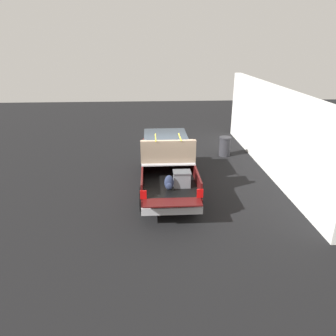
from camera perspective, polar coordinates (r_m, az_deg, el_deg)
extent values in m
plane|color=black|center=(12.72, -0.16, -3.61)|extent=(40.00, 40.00, 0.00)
cube|color=#470F0F|center=(12.46, -0.16, -0.99)|extent=(5.50, 1.92, 0.44)
cube|color=black|center=(11.27, 0.18, -2.21)|extent=(2.80, 1.80, 0.04)
cube|color=#470F0F|center=(11.16, -4.59, -1.24)|extent=(2.80, 0.06, 0.50)
cube|color=#470F0F|center=(11.27, 4.91, -1.02)|extent=(2.80, 0.06, 0.50)
cube|color=#470F0F|center=(12.45, -0.21, 1.30)|extent=(0.06, 1.80, 0.50)
cube|color=#470F0F|center=(9.76, 0.79, -6.18)|extent=(0.55, 1.80, 0.04)
cube|color=#B2B2B7|center=(11.80, -0.05, 1.53)|extent=(1.25, 1.92, 0.04)
cube|color=#470F0F|center=(13.56, -0.48, 3.03)|extent=(2.30, 1.92, 0.50)
cube|color=#2D3842|center=(13.31, -0.47, 4.97)|extent=(1.94, 1.76, 0.52)
cube|color=#470F0F|center=(14.86, -0.75, 4.47)|extent=(0.40, 1.82, 0.38)
cube|color=#B2B2B7|center=(10.06, 0.71, -7.48)|extent=(0.24, 1.92, 0.24)
cube|color=red|center=(9.90, -4.42, -4.79)|extent=(0.06, 0.20, 0.28)
cube|color=red|center=(10.01, 5.73, -4.52)|extent=(0.06, 0.20, 0.28)
cylinder|color=black|center=(14.15, -4.12, 0.91)|extent=(0.86, 0.30, 0.86)
cylinder|color=black|center=(14.23, 2.98, 1.06)|extent=(0.86, 0.30, 0.86)
cylinder|color=black|center=(10.94, -4.27, -5.58)|extent=(0.86, 0.30, 0.86)
cylinder|color=black|center=(11.05, 4.93, -5.33)|extent=(0.86, 0.30, 0.86)
cube|color=slate|center=(10.68, 2.48, -2.07)|extent=(0.40, 0.55, 0.49)
cube|color=#505359|center=(10.57, 2.51, -0.73)|extent=(0.44, 0.59, 0.05)
ellipsoid|color=#283351|center=(10.42, 0.19, -2.62)|extent=(0.20, 0.31, 0.51)
ellipsoid|color=#283351|center=(10.35, 0.23, -3.26)|extent=(0.09, 0.22, 0.23)
cube|color=#84705B|center=(11.72, -0.05, 2.59)|extent=(0.88, 1.96, 0.42)
cube|color=#84705B|center=(11.25, 0.06, 3.97)|extent=(0.16, 1.96, 0.40)
cube|color=#84705B|center=(11.65, -4.39, 4.07)|extent=(0.64, 0.20, 0.22)
cube|color=#84705B|center=(11.75, 4.23, 4.22)|extent=(0.64, 0.20, 0.22)
cube|color=yellow|center=(11.52, -2.25, 5.46)|extent=(0.98, 0.03, 0.02)
cube|color=yellow|center=(11.57, 2.14, 5.53)|extent=(0.98, 0.03, 0.02)
cube|color=white|center=(14.83, 17.78, 6.68)|extent=(11.99, 0.36, 3.71)
cylinder|color=#2D2D33|center=(16.46, 10.10, 3.70)|extent=(0.56, 0.56, 0.90)
cylinder|color=#2D2D33|center=(16.32, 10.21, 5.33)|extent=(0.60, 0.60, 0.08)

